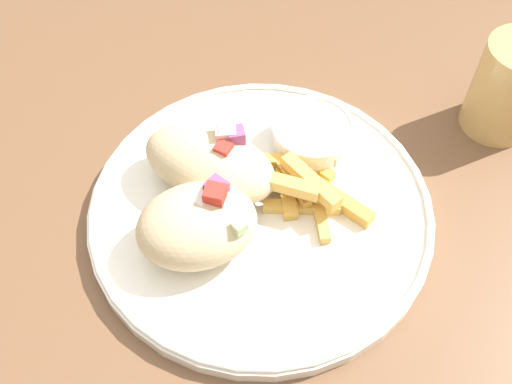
{
  "coord_description": "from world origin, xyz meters",
  "views": [
    {
      "loc": [
        0.09,
        -0.34,
        1.2
      ],
      "look_at": [
        -0.0,
        -0.04,
        0.77
      ],
      "focal_mm": 42.0,
      "sensor_mm": 36.0,
      "label": 1
    }
  ],
  "objects_px": {
    "pita_sandwich_far": "(210,163)",
    "sauce_ramekin": "(313,134)",
    "water_glass": "(508,91)",
    "pita_sandwich_near": "(197,225)",
    "fries_pile": "(304,185)",
    "plate": "(256,207)"
  },
  "relations": [
    {
      "from": "fries_pile",
      "to": "sauce_ramekin",
      "type": "bearing_deg",
      "value": 98.04
    },
    {
      "from": "fries_pile",
      "to": "pita_sandwich_near",
      "type": "bearing_deg",
      "value": -131.22
    },
    {
      "from": "pita_sandwich_near",
      "to": "pita_sandwich_far",
      "type": "xyz_separation_m",
      "value": [
        -0.01,
        0.07,
        -0.0
      ]
    },
    {
      "from": "fries_pile",
      "to": "sauce_ramekin",
      "type": "xyz_separation_m",
      "value": [
        -0.01,
        0.06,
        0.01
      ]
    },
    {
      "from": "pita_sandwich_near",
      "to": "plate",
      "type": "bearing_deg",
      "value": 23.36
    },
    {
      "from": "fries_pile",
      "to": "water_glass",
      "type": "bearing_deg",
      "value": 44.63
    },
    {
      "from": "sauce_ramekin",
      "to": "fries_pile",
      "type": "bearing_deg",
      "value": -81.96
    },
    {
      "from": "water_glass",
      "to": "pita_sandwich_near",
      "type": "bearing_deg",
      "value": -134.03
    },
    {
      "from": "pita_sandwich_near",
      "to": "pita_sandwich_far",
      "type": "distance_m",
      "value": 0.07
    },
    {
      "from": "pita_sandwich_far",
      "to": "sauce_ramekin",
      "type": "bearing_deg",
      "value": 49.67
    },
    {
      "from": "sauce_ramekin",
      "to": "water_glass",
      "type": "bearing_deg",
      "value": 31.36
    },
    {
      "from": "sauce_ramekin",
      "to": "water_glass",
      "type": "relative_size",
      "value": 0.8
    },
    {
      "from": "water_glass",
      "to": "sauce_ramekin",
      "type": "bearing_deg",
      "value": -148.64
    },
    {
      "from": "pita_sandwich_far",
      "to": "sauce_ramekin",
      "type": "height_order",
      "value": "pita_sandwich_far"
    },
    {
      "from": "pita_sandwich_near",
      "to": "fries_pile",
      "type": "xyz_separation_m",
      "value": [
        0.07,
        0.08,
        -0.02
      ]
    },
    {
      "from": "pita_sandwich_near",
      "to": "pita_sandwich_far",
      "type": "height_order",
      "value": "pita_sandwich_near"
    },
    {
      "from": "pita_sandwich_far",
      "to": "water_glass",
      "type": "distance_m",
      "value": 0.3
    },
    {
      "from": "plate",
      "to": "water_glass",
      "type": "relative_size",
      "value": 3.16
    },
    {
      "from": "fries_pile",
      "to": "water_glass",
      "type": "relative_size",
      "value": 1.26
    },
    {
      "from": "pita_sandwich_far",
      "to": "water_glass",
      "type": "height_order",
      "value": "water_glass"
    },
    {
      "from": "sauce_ramekin",
      "to": "water_glass",
      "type": "xyz_separation_m",
      "value": [
        0.17,
        0.1,
        0.01
      ]
    },
    {
      "from": "water_glass",
      "to": "fries_pile",
      "type": "bearing_deg",
      "value": -135.37
    }
  ]
}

